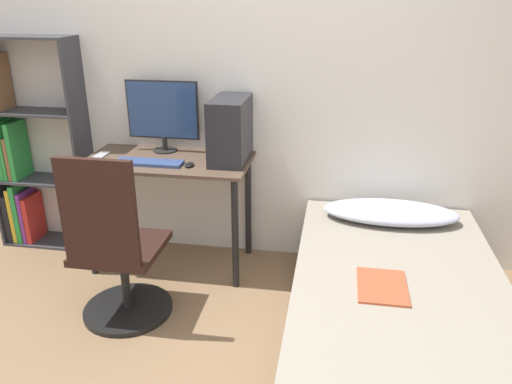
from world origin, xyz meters
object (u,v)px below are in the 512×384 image
object	(u,v)px
bookshelf	(23,156)
pc_tower	(230,130)
monitor	(163,113)
office_chair	(117,260)
keyboard	(149,163)
bed	(396,311)

from	to	relation	value
bookshelf	pc_tower	bearing A→B (deg)	-3.59
bookshelf	monitor	bearing A→B (deg)	1.57
office_chair	keyboard	world-z (taller)	office_chair
office_chair	bed	world-z (taller)	office_chair
bed	keyboard	size ratio (longest dim) A/B	4.28
bookshelf	office_chair	bearing A→B (deg)	-37.83
keyboard	bed	bearing A→B (deg)	-19.56
keyboard	monitor	bearing A→B (deg)	88.02
monitor	keyboard	size ratio (longest dim) A/B	1.14
bed	monitor	distance (m)	1.92
monitor	pc_tower	bearing A→B (deg)	-14.61
office_chair	monitor	size ratio (longest dim) A/B	2.08
bed	keyboard	xyz separation A→B (m)	(-1.53, 0.55, 0.56)
office_chair	pc_tower	xyz separation A→B (m)	(0.50, 0.72, 0.58)
bed	monitor	size ratio (longest dim) A/B	3.77
monitor	keyboard	distance (m)	0.39
bookshelf	keyboard	bearing A→B (deg)	-13.74
bookshelf	office_chair	distance (m)	1.37
keyboard	office_chair	bearing A→B (deg)	-90.40
pc_tower	bed	bearing A→B (deg)	-34.33
bed	pc_tower	bearing A→B (deg)	145.67
bed	pc_tower	xyz separation A→B (m)	(-1.04, 0.71, 0.76)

